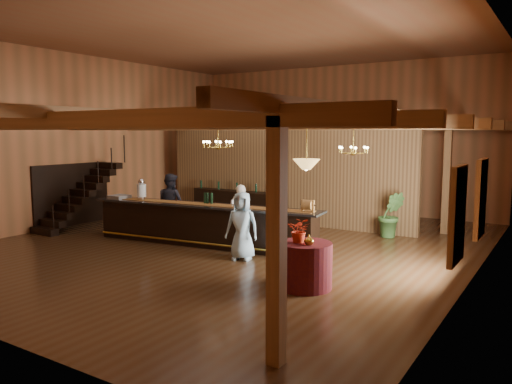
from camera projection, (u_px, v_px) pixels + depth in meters
The scene contains 31 objects.
floor at pixel (234, 244), 13.50m from camera, with size 14.00×14.00×0.00m, color #412B19.
ceiling at pixel (233, 35), 12.84m from camera, with size 14.00×14.00×0.00m, color brown.
wall_back at pixel (339, 139), 19.04m from camera, with size 12.00×0.10×5.50m, color #B1683C.
wall_left at pixel (84, 140), 16.37m from camera, with size 0.10×14.00×5.50m, color #B1683C.
wall_right at pixel (479, 145), 9.97m from camera, with size 0.10×14.00×5.50m, color #B1683C.
beam_grid at pixel (244, 123), 13.54m from camera, with size 11.90×13.90×0.39m.
support_posts at pixel (223, 187), 12.89m from camera, with size 9.20×10.20×3.20m.
partition_wall at pixel (282, 176), 16.51m from camera, with size 9.00×0.18×3.10m, color brown.
window_right_front at pixel (458, 215), 8.80m from camera, with size 0.12×1.05×1.75m, color white.
window_right_back at pixel (481, 198), 10.98m from camera, with size 0.12×1.05×1.75m, color white.
staircase at pixel (79, 196), 15.66m from camera, with size 1.00×2.80×2.00m.
backroom_boxes at pixel (314, 200), 18.20m from camera, with size 4.10×0.60×1.10m.
tasting_bar at pixel (203, 224), 13.27m from camera, with size 6.66×1.60×1.11m.
beverage_dispenser at pixel (141, 189), 14.11m from camera, with size 0.26×0.26×0.60m.
glass_rack_tray at pixel (119, 197), 14.35m from camera, with size 0.50×0.50×0.10m, color gray.
raffle_drum at pixel (308, 205), 11.87m from camera, with size 0.34×0.24×0.30m.
bar_bottle_0 at pixel (205, 198), 13.31m from camera, with size 0.07×0.07×0.30m, color black.
bar_bottle_1 at pixel (206, 198), 13.30m from camera, with size 0.07×0.07×0.30m, color black.
bar_bottle_2 at pixel (208, 198), 13.27m from camera, with size 0.07×0.07×0.30m, color black.
bar_bottle_3 at pixel (212, 199), 13.22m from camera, with size 0.07×0.07×0.30m, color black.
backbar_shelf at pixel (237, 205), 17.24m from camera, with size 3.54×0.55×1.00m, color black.
round_table at pixel (305, 265), 9.61m from camera, with size 1.04×1.04×0.90m, color #3D0D1A.
chandelier_left at pixel (218, 144), 13.28m from camera, with size 0.80×0.80×0.66m.
chandelier_right at pixel (353, 149), 13.07m from camera, with size 0.80×0.80×0.81m.
pendant_lamp at pixel (306, 164), 9.38m from camera, with size 0.52×0.52×0.90m.
bartender at pixel (241, 214), 13.46m from camera, with size 0.59×0.39×1.61m, color white.
staff_second at pixel (171, 204), 14.81m from camera, with size 0.87×0.68×1.79m, color black.
guest at pixel (242, 226), 11.74m from camera, with size 0.79×0.51×1.62m, color #AAD6EF.
floor_plant at pixel (391, 215), 14.23m from camera, with size 0.73×0.59×1.32m, color #3C682C.
table_flowers at pixel (300, 230), 9.53m from camera, with size 0.44×0.38×0.49m, color red.
table_vase at pixel (309, 237), 9.35m from camera, with size 0.15×0.15×0.31m, color gold.
Camera 1 is at (7.60, -10.85, 3.00)m, focal length 35.00 mm.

